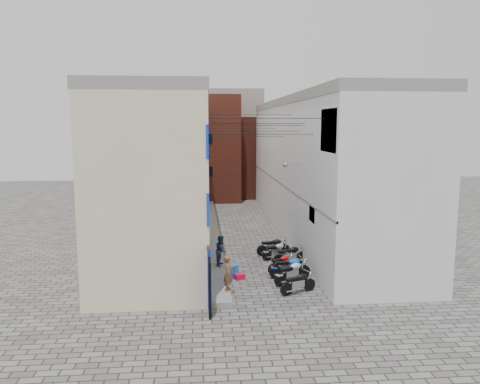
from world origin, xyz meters
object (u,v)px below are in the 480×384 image
object	(u,v)px
person_b	(221,250)
water_jug_far	(236,269)
motorcycle_b	(292,271)
motorcycle_f	(277,250)
water_jug_near	(231,272)
red_crate	(240,277)
motorcycle_g	(273,245)
person_a	(228,273)
motorcycle_e	(290,254)
motorcycle_a	(298,282)
motorcycle_d	(282,262)
motorcycle_c	(290,266)

from	to	relation	value
person_b	water_jug_far	xyz separation A→B (m)	(0.67, -0.68, -0.78)
person_b	water_jug_far	distance (m)	1.23
motorcycle_b	motorcycle_f	distance (m)	4.00
motorcycle_b	water_jug_near	xyz separation A→B (m)	(-2.73, 1.04, -0.29)
person_b	red_crate	size ratio (longest dim) A/B	3.44
motorcycle_g	water_jug_far	size ratio (longest dim) A/B	4.28
motorcycle_g	person_a	world-z (taller)	person_a
water_jug_far	motorcycle_b	bearing A→B (deg)	-34.16
motorcycle_e	motorcycle_g	distance (m)	1.99
motorcycle_a	person_b	xyz separation A→B (m)	(-3.15, 3.60, 0.49)
motorcycle_e	red_crate	distance (m)	3.55
motorcycle_a	motorcycle_e	world-z (taller)	motorcycle_e
motorcycle_d	person_a	xyz separation A→B (m)	(-2.85, -3.07, 0.53)
motorcycle_e	person_a	world-z (taller)	person_a
water_jug_near	red_crate	bearing A→B (deg)	-33.22
motorcycle_c	water_jug_far	distance (m)	2.70
motorcycle_b	water_jug_far	distance (m)	3.00
motorcycle_e	motorcycle_f	distance (m)	1.24
motorcycle_g	motorcycle_f	bearing A→B (deg)	-4.36
person_a	water_jug_near	distance (m)	2.51
motorcycle_a	person_a	xyz separation A→B (m)	(-3.04, -0.10, 0.51)
motorcycle_d	person_a	size ratio (longest dim) A/B	1.09
red_crate	water_jug_near	bearing A→B (deg)	146.78
motorcycle_c	motorcycle_g	distance (m)	4.03
red_crate	person_b	bearing A→B (deg)	116.72
motorcycle_d	water_jug_far	xyz separation A→B (m)	(-2.29, -0.05, -0.27)
person_b	person_a	bearing A→B (deg)	-164.22
person_a	person_b	world-z (taller)	person_a
motorcycle_b	motorcycle_e	size ratio (longest dim) A/B	1.00
motorcycle_c	motorcycle_e	bearing A→B (deg)	166.79
motorcycle_b	motorcycle_e	bearing A→B (deg)	140.80
motorcycle_b	motorcycle_f	size ratio (longest dim) A/B	1.13
person_b	motorcycle_d	bearing A→B (deg)	-87.83
motorcycle_c	water_jug_far	bearing A→B (deg)	-111.62
motorcycle_e	water_jug_far	bearing A→B (deg)	-86.54
motorcycle_b	motorcycle_e	distance (m)	2.92
motorcycle_b	red_crate	xyz separation A→B (m)	(-2.34, 0.79, -0.44)
motorcycle_b	motorcycle_d	xyz separation A→B (m)	(-0.17, 1.72, -0.09)
motorcycle_d	motorcycle_b	bearing A→B (deg)	-25.49
motorcycle_f	motorcycle_c	bearing A→B (deg)	-20.19
red_crate	motorcycle_a	bearing A→B (deg)	-40.79
motorcycle_b	water_jug_near	bearing A→B (deg)	-140.47
motorcycle_c	motorcycle_d	world-z (taller)	motorcycle_c
motorcycle_a	water_jug_near	bearing A→B (deg)	-153.02
motorcycle_c	motorcycle_g	world-z (taller)	motorcycle_c
motorcycle_g	water_jug_near	world-z (taller)	motorcycle_g
water_jug_near	person_b	bearing A→B (deg)	107.09
motorcycle_b	person_a	bearing A→B (deg)	-95.61
motorcycle_d	motorcycle_c	bearing A→B (deg)	-18.41
motorcycle_a	water_jug_far	bearing A→B (deg)	-162.88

